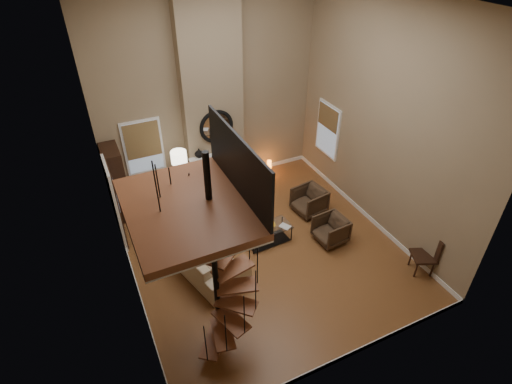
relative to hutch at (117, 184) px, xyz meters
name	(u,v)px	position (x,y,z in m)	size (l,w,h in m)	color
ground	(263,248)	(2.77, -2.80, -0.95)	(6.00, 6.50, 0.01)	#965E30
back_wall	(209,93)	(2.77, 0.45, 1.80)	(6.00, 0.02, 5.50)	#917C5D
front_wall	(366,249)	(2.77, -6.05, 1.80)	(6.00, 0.02, 5.50)	#917C5D
left_wall	(111,183)	(-0.23, -2.80, 1.80)	(0.02, 6.50, 5.50)	#917C5D
right_wall	(383,120)	(5.77, -2.80, 1.80)	(0.02, 6.50, 5.50)	#917C5D
baseboard_back	(215,179)	(2.77, 0.44, -0.89)	(6.00, 0.02, 0.12)	white
baseboard_front	(342,358)	(2.77, -6.04, -0.89)	(6.00, 0.02, 0.12)	white
baseboard_left	(138,287)	(-0.22, -2.80, -0.89)	(0.02, 6.50, 0.12)	white
baseboard_right	(364,213)	(5.76, -2.80, -0.89)	(0.02, 6.50, 0.12)	white
chimney_breast	(212,95)	(2.77, 0.26, 1.80)	(1.60, 0.38, 5.50)	#8C785B
hearth	(224,192)	(2.77, -0.23, -0.93)	(1.50, 0.60, 0.04)	black
firebox	(219,171)	(2.77, 0.06, -0.40)	(0.95, 0.02, 0.72)	black
mantel	(219,154)	(2.77, -0.02, 0.20)	(1.70, 0.18, 0.06)	white
mirror_frame	(217,127)	(2.77, 0.04, 1.00)	(0.94, 0.94, 0.10)	black
mirror_disc	(216,127)	(2.77, 0.05, 1.00)	(0.80, 0.80, 0.01)	white
vase_left	(199,153)	(2.22, 0.02, 0.35)	(0.24, 0.24, 0.25)	black
vase_right	(238,145)	(3.37, 0.02, 0.33)	(0.20, 0.20, 0.21)	#174A52
window_back	(143,146)	(0.87, 0.42, 0.67)	(1.02, 0.06, 1.52)	white
window_right	(328,129)	(5.74, -0.80, 0.68)	(0.06, 1.02, 1.52)	white
entry_door	(116,204)	(-0.19, -1.00, 0.10)	(0.10, 1.05, 2.16)	white
loft	(193,203)	(0.72, -4.60, 2.29)	(1.70, 2.20, 1.09)	brown
spiral_stair	(216,268)	(0.99, -4.60, 0.83)	(1.47, 1.47, 4.06)	black
hutch	(117,184)	(0.00, 0.00, 0.00)	(0.43, 0.90, 2.02)	black
sofa	(196,250)	(1.19, -2.59, -0.55)	(2.61, 1.02, 0.76)	#C8B08B
armchair_near	(311,200)	(4.57, -2.02, -0.60)	(0.75, 0.77, 0.70)	#412E1E
armchair_far	(333,229)	(4.42, -3.25, -0.60)	(0.69, 0.71, 0.65)	#412E1E
coffee_table	(268,233)	(2.98, -2.66, -0.67)	(1.12, 0.60, 0.43)	silver
bowl	(268,225)	(2.98, -2.61, -0.45)	(0.35, 0.35, 0.09)	gold
book	(284,227)	(3.33, -2.81, -0.49)	(0.19, 0.25, 0.02)	gray
floor_lamp	(179,162)	(1.57, -0.39, 0.46)	(0.40, 0.40, 1.71)	black
accent_lamp	(269,168)	(4.37, 0.05, -0.70)	(0.13, 0.13, 0.47)	orange
side_chair	(428,253)	(5.71, -4.99, -0.42)	(0.64, 0.64, 1.01)	black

